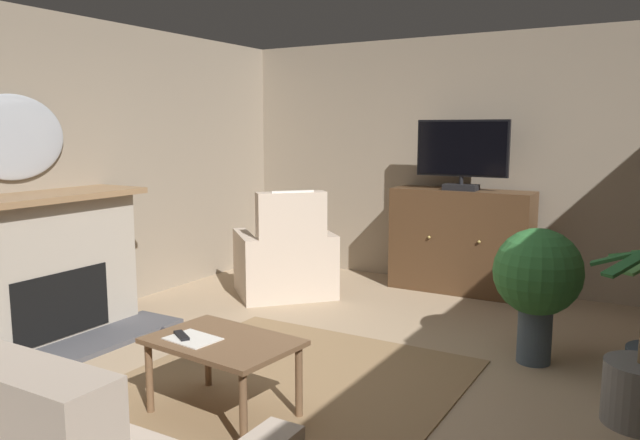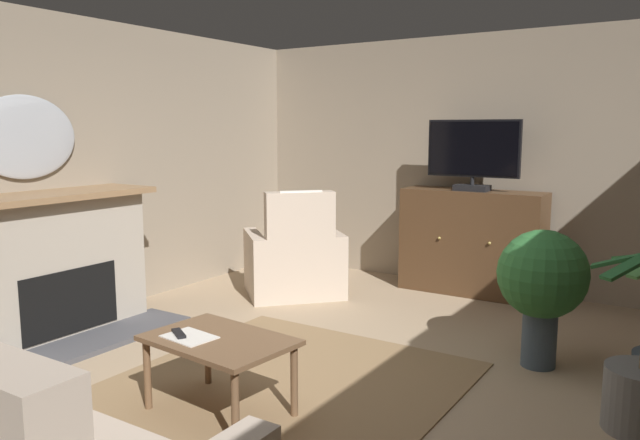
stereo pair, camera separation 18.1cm
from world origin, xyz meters
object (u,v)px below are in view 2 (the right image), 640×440
tv_cabinet (472,244)px  potted_plant_leafy_by_curtain (542,280)px  tv_remote (179,334)px  wall_mirror_oval (25,137)px  fireplace (52,268)px  folded_newspaper (189,337)px  armchair_facing_sofa (295,262)px  cat (198,335)px  coffee_table (219,347)px  television (473,153)px

tv_cabinet → potted_plant_leafy_by_curtain: (1.08, -1.66, 0.12)m
tv_cabinet → tv_remote: bearing=-98.8°
wall_mirror_oval → fireplace: bearing=0.0°
tv_remote → potted_plant_leafy_by_curtain: 2.51m
folded_newspaper → potted_plant_leafy_by_curtain: 2.46m
armchair_facing_sofa → cat: armchair_facing_sofa is taller
fireplace → wall_mirror_oval: (-0.25, -0.00, 1.05)m
fireplace → potted_plant_leafy_by_curtain: (3.50, 1.47, 0.07)m
coffee_table → folded_newspaper: size_ratio=3.02×
wall_mirror_oval → cat: 2.14m
coffee_table → cat: (-0.88, 0.73, -0.30)m
wall_mirror_oval → television: size_ratio=0.98×
tv_remote → potted_plant_leafy_by_curtain: size_ratio=0.17×
fireplace → tv_cabinet: (2.42, 3.13, -0.05)m
tv_cabinet → fireplace: bearing=-127.7°
tv_cabinet → folded_newspaper: 3.58m
fireplace → tv_remote: size_ratio=10.22×
folded_newspaper → potted_plant_leafy_by_curtain: size_ratio=0.30×
tv_remote → potted_plant_leafy_by_curtain: bearing=80.5°
folded_newspaper → cat: size_ratio=0.45×
fireplace → folded_newspaper: size_ratio=5.79×
fireplace → television: television is taller
wall_mirror_oval → television: (2.67, 3.08, -0.17)m
wall_mirror_oval → tv_cabinet: (2.67, 3.13, -1.11)m
fireplace → potted_plant_leafy_by_curtain: 3.80m
cat → potted_plant_leafy_by_curtain: bearing=25.0°
tv_cabinet → folded_newspaper: (-0.48, -3.55, -0.04)m
wall_mirror_oval → folded_newspaper: (2.19, -0.42, -1.14)m
fireplace → folded_newspaper: fireplace is taller
armchair_facing_sofa → wall_mirror_oval: bearing=-119.5°
wall_mirror_oval → coffee_table: size_ratio=1.01×
television → armchair_facing_sofa: bearing=-146.3°
coffee_table → cat: bearing=140.3°
wall_mirror_oval → tv_cabinet: 4.26m
fireplace → coffee_table: size_ratio=1.92×
fireplace → folded_newspaper: 1.99m
coffee_table → potted_plant_leafy_by_curtain: bearing=51.9°
tv_cabinet → potted_plant_leafy_by_curtain: size_ratio=1.45×
tv_remote → folded_newspaper: tv_remote is taller
television → potted_plant_leafy_by_curtain: 2.10m
tv_remote → television: bearing=112.2°
tv_cabinet → cat: bearing=-113.8°
armchair_facing_sofa → potted_plant_leafy_by_curtain: bearing=-13.5°
television → wall_mirror_oval: bearing=-130.9°
folded_newspaper → cat: bearing=138.9°
folded_newspaper → tv_remote: bearing=-163.7°
coffee_table → television: bearing=84.5°
fireplace → potted_plant_leafy_by_curtain: bearing=22.8°
coffee_table → potted_plant_leafy_by_curtain: potted_plant_leafy_by_curtain is taller
fireplace → wall_mirror_oval: 1.08m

